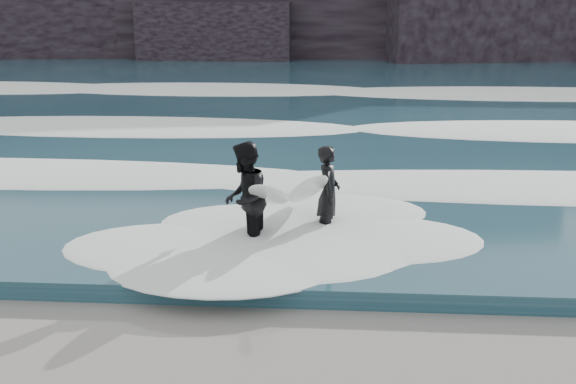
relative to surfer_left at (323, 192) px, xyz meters
name	(u,v)px	position (x,y,z in m)	size (l,w,h in m)	color
sea	(334,85)	(-0.05, 22.80, -0.73)	(90.00, 52.00, 0.30)	#204553
foam_near	(324,180)	(-0.05, 2.80, -0.48)	(60.00, 3.20, 0.20)	white
foam_mid	(330,125)	(-0.05, 9.80, -0.46)	(60.00, 4.00, 0.24)	white
foam_far	(333,89)	(-0.05, 18.80, -0.43)	(60.00, 4.80, 0.30)	white
surfer_left	(323,192)	(0.00, 0.00, 0.00)	(1.19, 2.03, 1.75)	black
surfer_right	(248,198)	(-1.27, -0.93, 0.12)	(1.17, 2.22, 1.98)	black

